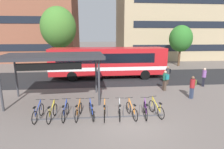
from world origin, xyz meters
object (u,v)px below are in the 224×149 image
(parked_bicycle_purple_8, at_px, (145,110))
(parked_bicycle_yellow_9, at_px, (156,109))
(parked_bicycle_blue_0, at_px, (38,113))
(commuter_teal_pack_3, at_px, (165,79))
(commuter_teal_pack_0, at_px, (204,76))
(parked_bicycle_orange_5, at_px, (105,112))
(street_tree_0, at_px, (58,28))
(parked_bicycle_blue_4, at_px, (91,111))
(parked_bicycle_orange_3, at_px, (79,111))
(parked_bicycle_yellow_1, at_px, (52,113))
(commuter_maroon_pack_2, at_px, (99,77))
(transit_shelter, at_px, (53,58))
(parked_bicycle_orange_7, at_px, (132,111))
(commuter_black_pack_4, at_px, (168,74))
(street_tree_1, at_px, (181,39))
(commuter_olive_pack_1, at_px, (192,86))
(parked_bicycle_blue_2, at_px, (65,112))
(city_bus, at_px, (109,61))
(parked_bicycle_silver_6, at_px, (120,111))

(parked_bicycle_purple_8, xyz_separation_m, parked_bicycle_yellow_9, (0.67, 0.12, 0.00))
(parked_bicycle_blue_0, height_order, commuter_teal_pack_3, commuter_teal_pack_3)
(parked_bicycle_purple_8, height_order, commuter_teal_pack_0, commuter_teal_pack_0)
(parked_bicycle_orange_5, xyz_separation_m, parked_bicycle_purple_8, (2.33, -0.03, 0.00))
(street_tree_0, bearing_deg, parked_bicycle_blue_4, -73.73)
(parked_bicycle_orange_3, distance_m, commuter_teal_pack_0, 11.95)
(parked_bicycle_yellow_1, bearing_deg, commuter_maroon_pack_2, -19.10)
(parked_bicycle_yellow_9, distance_m, commuter_maroon_pack_2, 6.68)
(parked_bicycle_orange_5, relative_size, transit_shelter, 0.25)
(parked_bicycle_orange_7, xyz_separation_m, commuter_black_pack_4, (4.67, 6.38, 0.61))
(street_tree_1, bearing_deg, parked_bicycle_orange_3, -130.23)
(parked_bicycle_yellow_9, distance_m, commuter_teal_pack_0, 8.24)
(parked_bicycle_orange_5, distance_m, commuter_maroon_pack_2, 5.94)
(commuter_olive_pack_1, distance_m, street_tree_0, 18.26)
(parked_bicycle_blue_2, xyz_separation_m, transit_shelter, (-1.10, 2.81, 2.70))
(street_tree_0, bearing_deg, parked_bicycle_orange_7, -66.54)
(parked_bicycle_yellow_1, distance_m, parked_bicycle_orange_5, 2.90)
(parked_bicycle_orange_5, height_order, commuter_teal_pack_3, commuter_teal_pack_3)
(street_tree_1, bearing_deg, transit_shelter, -139.58)
(parked_bicycle_yellow_1, xyz_separation_m, commuter_teal_pack_0, (12.13, 5.36, 0.58))
(parked_bicycle_yellow_1, relative_size, parked_bicycle_orange_3, 1.00)
(parked_bicycle_orange_7, height_order, street_tree_0, street_tree_0)
(city_bus, xyz_separation_m, commuter_maroon_pack_2, (-1.17, -3.54, -0.82))
(commuter_black_pack_4, bearing_deg, parked_bicycle_yellow_9, 24.30)
(parked_bicycle_orange_7, bearing_deg, parked_bicycle_purple_8, -101.73)
(parked_bicycle_blue_2, xyz_separation_m, parked_bicycle_yellow_9, (5.20, -0.07, 0.00))
(parked_bicycle_blue_0, distance_m, parked_bicycle_purple_8, 6.00)
(parked_bicycle_orange_3, distance_m, parked_bicycle_orange_7, 3.00)
(parked_bicycle_yellow_1, bearing_deg, street_tree_0, 14.34)
(parked_bicycle_orange_3, relative_size, commuter_olive_pack_1, 1.02)
(commuter_olive_pack_1, bearing_deg, parked_bicycle_orange_3, -17.33)
(parked_bicycle_orange_7, bearing_deg, parked_bicycle_orange_5, 79.37)
(parked_bicycle_orange_3, height_order, parked_bicycle_orange_7, same)
(parked_bicycle_yellow_9, bearing_deg, parked_bicycle_orange_5, 80.00)
(parked_bicycle_purple_8, distance_m, transit_shelter, 6.93)
(parked_bicycle_silver_6, relative_size, commuter_teal_pack_3, 1.01)
(parked_bicycle_purple_8, bearing_deg, transit_shelter, 71.21)
(parked_bicycle_orange_3, height_order, commuter_teal_pack_3, commuter_teal_pack_3)
(street_tree_0, height_order, street_tree_1, street_tree_0)
(commuter_teal_pack_0, bearing_deg, parked_bicycle_orange_7, -16.83)
(city_bus, relative_size, commuter_olive_pack_1, 7.18)
(parked_bicycle_purple_8, distance_m, commuter_maroon_pack_2, 6.49)
(parked_bicycle_blue_2, relative_size, street_tree_1, 0.29)
(parked_bicycle_orange_5, distance_m, commuter_teal_pack_0, 10.74)
(parked_bicycle_blue_0, distance_m, parked_bicycle_orange_3, 2.21)
(city_bus, bearing_deg, parked_bicycle_blue_0, -117.04)
(parked_bicycle_purple_8, distance_m, parked_bicycle_yellow_9, 0.68)
(parked_bicycle_blue_4, distance_m, parked_bicycle_purple_8, 3.08)
(parked_bicycle_yellow_1, distance_m, commuter_teal_pack_0, 13.27)
(parked_bicycle_orange_3, bearing_deg, city_bus, -6.85)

